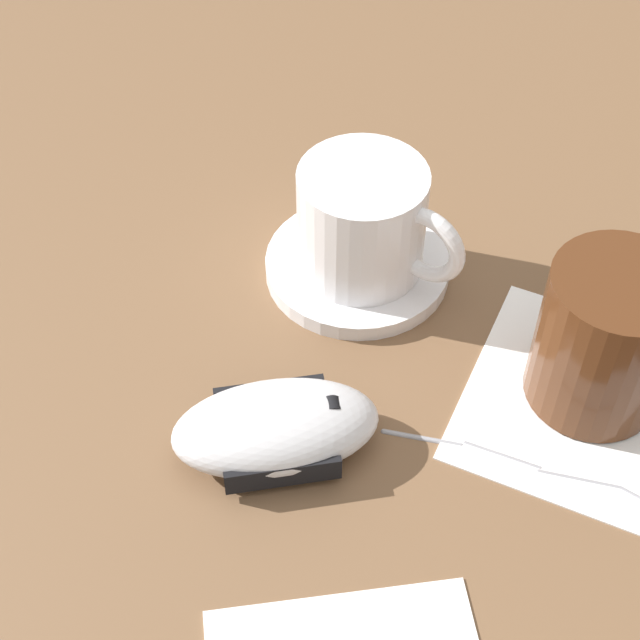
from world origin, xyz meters
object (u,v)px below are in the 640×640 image
Objects in this scene: coffee_cup at (365,222)px; drinking_glass at (606,338)px; computer_mouse at (276,428)px; saucer at (357,266)px.

drinking_glass is at bearing 10.17° from coffee_cup.
drinking_glass reaches higher than computer_mouse.
saucer is 0.15m from computer_mouse.
computer_mouse is 1.41× the size of drinking_glass.
drinking_glass reaches higher than coffee_cup.
saucer is at bearing -170.18° from drinking_glass.
computer_mouse is at bearing -121.76° from drinking_glass.
coffee_cup is at bearing -169.83° from drinking_glass.
coffee_cup is 0.16m from drinking_glass.
coffee_cup is 1.22× the size of drinking_glass.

